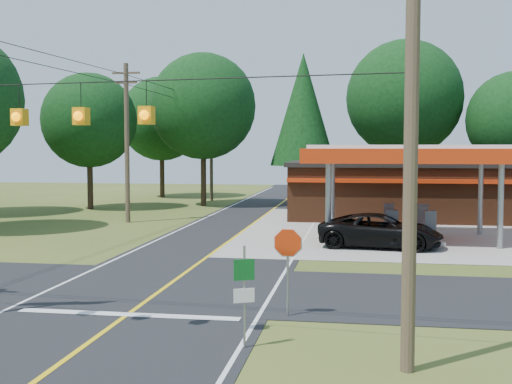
# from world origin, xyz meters

# --- Properties ---
(ground) EXTENTS (120.00, 120.00, 0.00)m
(ground) POSITION_xyz_m (0.00, 0.00, 0.00)
(ground) COLOR #3B4E1B
(ground) RESTS_ON ground
(main_highway) EXTENTS (8.00, 120.00, 0.02)m
(main_highway) POSITION_xyz_m (0.00, 0.00, 0.01)
(main_highway) COLOR black
(main_highway) RESTS_ON ground
(cross_road) EXTENTS (70.00, 7.00, 0.02)m
(cross_road) POSITION_xyz_m (0.00, 0.00, 0.01)
(cross_road) COLOR black
(cross_road) RESTS_ON ground
(lane_center_yellow) EXTENTS (0.15, 110.00, 0.00)m
(lane_center_yellow) POSITION_xyz_m (0.00, 0.00, 0.03)
(lane_center_yellow) COLOR yellow
(lane_center_yellow) RESTS_ON main_highway
(gas_canopy) EXTENTS (10.60, 7.40, 4.88)m
(gas_canopy) POSITION_xyz_m (9.00, 13.00, 4.27)
(gas_canopy) COLOR gray
(gas_canopy) RESTS_ON ground
(convenience_store) EXTENTS (16.40, 7.55, 3.80)m
(convenience_store) POSITION_xyz_m (10.00, 22.98, 1.92)
(convenience_store) COLOR #562D18
(convenience_store) RESTS_ON ground
(utility_pole_near_right) EXTENTS (1.80, 0.30, 11.50)m
(utility_pole_near_right) POSITION_xyz_m (7.50, -7.00, 5.96)
(utility_pole_near_right) COLOR #473828
(utility_pole_near_right) RESTS_ON ground
(utility_pole_far_left) EXTENTS (1.80, 0.30, 10.00)m
(utility_pole_far_left) POSITION_xyz_m (-8.00, 18.00, 5.20)
(utility_pole_far_left) COLOR #473828
(utility_pole_far_left) RESTS_ON ground
(utility_pole_north) EXTENTS (0.30, 0.30, 9.50)m
(utility_pole_north) POSITION_xyz_m (-6.50, 35.00, 4.75)
(utility_pole_north) COLOR #473828
(utility_pole_north) RESTS_ON ground
(overhead_beacons) EXTENTS (17.04, 2.04, 1.03)m
(overhead_beacons) POSITION_xyz_m (-1.00, -6.00, 6.21)
(overhead_beacons) COLOR black
(overhead_beacons) RESTS_ON ground
(treeline_backdrop) EXTENTS (70.27, 51.59, 13.30)m
(treeline_backdrop) POSITION_xyz_m (0.82, 24.01, 7.49)
(treeline_backdrop) COLOR #332316
(treeline_backdrop) RESTS_ON ground
(suv_car) EXTENTS (6.41, 6.41, 1.61)m
(suv_car) POSITION_xyz_m (7.48, 10.00, 0.80)
(suv_car) COLOR black
(suv_car) RESTS_ON ground
(octagonal_stop_sign) EXTENTS (0.88, 0.10, 2.54)m
(octagonal_stop_sign) POSITION_xyz_m (4.50, -3.01, 1.90)
(octagonal_stop_sign) COLOR gray
(octagonal_stop_sign) RESTS_ON ground
(route_sign_post) EXTENTS (0.47, 0.23, 2.45)m
(route_sign_post) POSITION_xyz_m (3.80, -6.02, 1.47)
(route_sign_post) COLOR gray
(route_sign_post) RESTS_ON ground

